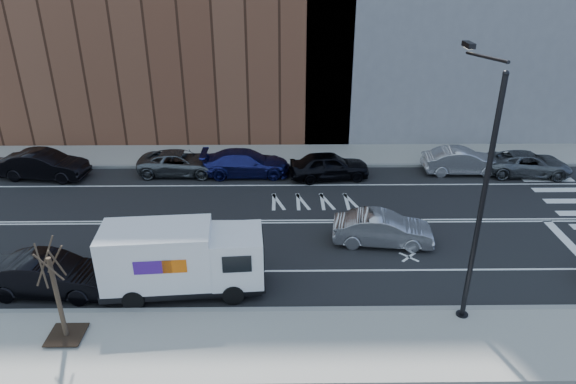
{
  "coord_description": "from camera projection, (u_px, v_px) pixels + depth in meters",
  "views": [
    {
      "loc": [
        0.47,
        -22.29,
        12.26
      ],
      "look_at": [
        0.74,
        0.48,
        1.4
      ],
      "focal_mm": 32.0,
      "sensor_mm": 36.0,
      "label": 1
    }
  ],
  "objects": [
    {
      "name": "ground",
      "position": [
        273.0,
        222.0,
        25.39
      ],
      "size": [
        120.0,
        120.0,
        0.0
      ],
      "primitive_type": "plane",
      "color": "black",
      "rests_on": "ground"
    },
    {
      "name": "sidewalk_near",
      "position": [
        270.0,
        345.0,
        17.42
      ],
      "size": [
        44.0,
        3.6,
        0.15
      ],
      "primitive_type": "cube",
      "color": "gray",
      "rests_on": "ground"
    },
    {
      "name": "sidewalk_far",
      "position": [
        275.0,
        155.0,
        33.3
      ],
      "size": [
        44.0,
        3.6,
        0.15
      ],
      "primitive_type": "cube",
      "color": "gray",
      "rests_on": "ground"
    },
    {
      "name": "curb_near",
      "position": [
        271.0,
        311.0,
        19.04
      ],
      "size": [
        44.0,
        0.25,
        0.17
      ],
      "primitive_type": "cube",
      "color": "gray",
      "rests_on": "ground"
    },
    {
      "name": "curb_far",
      "position": [
        275.0,
        166.0,
        31.67
      ],
      "size": [
        44.0,
        0.25,
        0.17
      ],
      "primitive_type": "cube",
      "color": "gray",
      "rests_on": "ground"
    },
    {
      "name": "road_markings",
      "position": [
        273.0,
        222.0,
        25.39
      ],
      "size": [
        40.0,
        8.6,
        0.01
      ],
      "primitive_type": null,
      "color": "white",
      "rests_on": "ground"
    },
    {
      "name": "streetlight",
      "position": [
        479.0,
        187.0,
        17.04
      ],
      "size": [
        0.44,
        4.02,
        9.34
      ],
      "color": "black",
      "rests_on": "ground"
    },
    {
      "name": "street_tree",
      "position": [
        60.0,
        306.0,
        17.11
      ],
      "size": [
        1.2,
        1.2,
        3.75
      ],
      "color": "black",
      "rests_on": "ground"
    },
    {
      "name": "fedex_van",
      "position": [
        182.0,
        259.0,
        19.66
      ],
      "size": [
        6.34,
        2.58,
        2.83
      ],
      "rotation": [
        0.0,
        0.0,
        0.07
      ],
      "color": "black",
      "rests_on": "ground"
    },
    {
      "name": "far_parked_b",
      "position": [
        44.0,
        165.0,
        29.9
      ],
      "size": [
        5.13,
        2.33,
        1.63
      ],
      "primitive_type": "imported",
      "rotation": [
        0.0,
        0.0,
        1.45
      ],
      "color": "black",
      "rests_on": "ground"
    },
    {
      "name": "far_parked_c",
      "position": [
        181.0,
        163.0,
        30.54
      ],
      "size": [
        5.05,
        2.46,
        1.38
      ],
      "primitive_type": "imported",
      "rotation": [
        0.0,
        0.0,
        1.54
      ],
      "color": "#565A5F",
      "rests_on": "ground"
    },
    {
      "name": "far_parked_d",
      "position": [
        246.0,
        163.0,
        30.33
      ],
      "size": [
        5.26,
        2.18,
        1.52
      ],
      "primitive_type": "imported",
      "rotation": [
        0.0,
        0.0,
        1.58
      ],
      "color": "navy",
      "rests_on": "ground"
    },
    {
      "name": "far_parked_e",
      "position": [
        329.0,
        166.0,
        29.88
      ],
      "size": [
        4.81,
        2.4,
        1.57
      ],
      "primitive_type": "imported",
      "rotation": [
        0.0,
        0.0,
        1.69
      ],
      "color": "black",
      "rests_on": "ground"
    },
    {
      "name": "far_parked_f",
      "position": [
        462.0,
        161.0,
        30.58
      ],
      "size": [
        4.63,
        1.65,
        1.52
      ],
      "primitive_type": "imported",
      "rotation": [
        0.0,
        0.0,
        1.56
      ],
      "color": "#A8A8AD",
      "rests_on": "ground"
    },
    {
      "name": "far_parked_g",
      "position": [
        528.0,
        164.0,
        30.42
      ],
      "size": [
        5.1,
        2.69,
        1.37
      ],
      "primitive_type": "imported",
      "rotation": [
        0.0,
        0.0,
        1.48
      ],
      "color": "#52565A",
      "rests_on": "ground"
    },
    {
      "name": "driving_sedan",
      "position": [
        383.0,
        229.0,
        23.23
      ],
      "size": [
        4.64,
        2.07,
        1.48
      ],
      "primitive_type": "imported",
      "rotation": [
        0.0,
        0.0,
        1.46
      ],
      "color": "#9E9EA2",
      "rests_on": "ground"
    },
    {
      "name": "near_parked_rear_a",
      "position": [
        50.0,
        275.0,
        19.86
      ],
      "size": [
        4.93,
        2.01,
        1.59
      ],
      "primitive_type": "imported",
      "rotation": [
        0.0,
        0.0,
        1.5
      ],
      "color": "black",
      "rests_on": "ground"
    }
  ]
}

